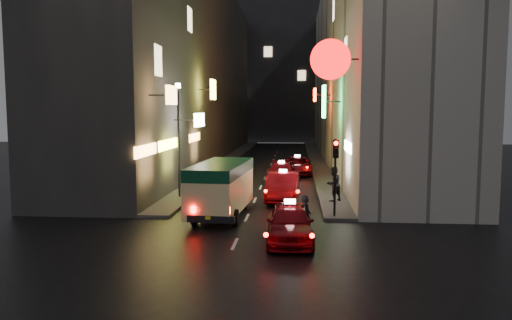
% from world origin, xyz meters
% --- Properties ---
extents(ground, '(120.00, 120.00, 0.00)m').
position_xyz_m(ground, '(0.00, 0.00, 0.00)').
color(ground, black).
rests_on(ground, ground).
extents(building_left, '(7.61, 52.14, 18.00)m').
position_xyz_m(building_left, '(-8.00, 33.99, 9.00)').
color(building_left, '#3C3A36').
rests_on(building_left, ground).
extents(building_right, '(8.17, 52.00, 18.00)m').
position_xyz_m(building_right, '(8.00, 33.99, 9.00)').
color(building_right, '#ABA79D').
rests_on(building_right, ground).
extents(building_far, '(30.00, 10.00, 22.00)m').
position_xyz_m(building_far, '(0.00, 66.00, 11.00)').
color(building_far, '#2E2E32').
rests_on(building_far, ground).
extents(sidewalk_left, '(1.50, 52.00, 0.15)m').
position_xyz_m(sidewalk_left, '(-4.25, 34.00, 0.07)').
color(sidewalk_left, '#454340').
rests_on(sidewalk_left, ground).
extents(sidewalk_right, '(1.50, 52.00, 0.15)m').
position_xyz_m(sidewalk_right, '(4.25, 34.00, 0.07)').
color(sidewalk_right, '#454340').
rests_on(sidewalk_right, ground).
extents(minibus, '(2.48, 5.96, 2.50)m').
position_xyz_m(minibus, '(-1.20, 8.67, 1.58)').
color(minibus, '#F2E397').
rests_on(minibus, ground).
extents(taxi_near, '(2.31, 5.38, 1.86)m').
position_xyz_m(taxi_near, '(2.02, 4.46, 0.85)').
color(taxi_near, maroon).
rests_on(taxi_near, ground).
extents(taxi_second, '(2.55, 5.75, 1.97)m').
position_xyz_m(taxi_second, '(1.54, 13.05, 0.90)').
color(taxi_second, maroon).
rests_on(taxi_second, ground).
extents(taxi_third, '(2.19, 5.09, 1.77)m').
position_xyz_m(taxi_third, '(1.26, 19.41, 0.80)').
color(taxi_third, maroon).
rests_on(taxi_third, ground).
extents(taxi_far, '(2.05, 4.95, 1.74)m').
position_xyz_m(taxi_far, '(2.35, 24.21, 0.79)').
color(taxi_far, maroon).
rests_on(taxi_far, ground).
extents(pedestrian_crossing, '(0.45, 0.64, 1.83)m').
position_xyz_m(pedestrian_crossing, '(2.65, 5.37, 0.92)').
color(pedestrian_crossing, black).
rests_on(pedestrian_crossing, ground).
extents(pedestrian_sidewalk, '(0.91, 0.88, 2.07)m').
position_xyz_m(pedestrian_sidewalk, '(4.21, 12.25, 1.19)').
color(pedestrian_sidewalk, black).
rests_on(pedestrian_sidewalk, sidewalk_right).
extents(traffic_light, '(0.26, 0.43, 3.50)m').
position_xyz_m(traffic_light, '(4.00, 8.47, 2.69)').
color(traffic_light, black).
rests_on(traffic_light, sidewalk_right).
extents(lamp_post, '(0.28, 0.28, 6.22)m').
position_xyz_m(lamp_post, '(-4.20, 13.00, 3.72)').
color(lamp_post, black).
rests_on(lamp_post, sidewalk_left).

